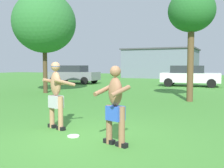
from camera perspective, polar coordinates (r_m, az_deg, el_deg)
name	(u,v)px	position (r m, az deg, el deg)	size (l,w,h in m)	color
ground_plane	(86,140)	(5.91, -5.63, -11.96)	(80.00, 80.00, 0.00)	#428433
player_with_cap	(56,92)	(6.86, -11.99, -1.67)	(0.79, 0.71, 1.73)	black
player_in_blue	(115,104)	(5.34, 0.67, -4.38)	(0.67, 0.70, 1.62)	black
frisbee	(73,136)	(6.21, -8.34, -11.07)	(0.28, 0.28, 0.03)	white
car_white_mid_lot	(189,76)	(20.83, 16.38, 1.77)	(4.43, 2.31, 1.58)	white
car_gray_far_end	(74,74)	(23.38, -8.32, 2.14)	(4.36, 2.14, 1.58)	slate
outbuilding_behind_lot	(161,63)	(34.64, 10.64, 4.43)	(8.94, 6.93, 3.64)	slate
tree_left_field	(191,13)	(12.46, 16.80, 14.56)	(2.04, 2.04, 4.92)	brown
tree_right_field	(44,23)	(15.98, -14.43, 12.69)	(3.60, 3.60, 5.78)	#4C3823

